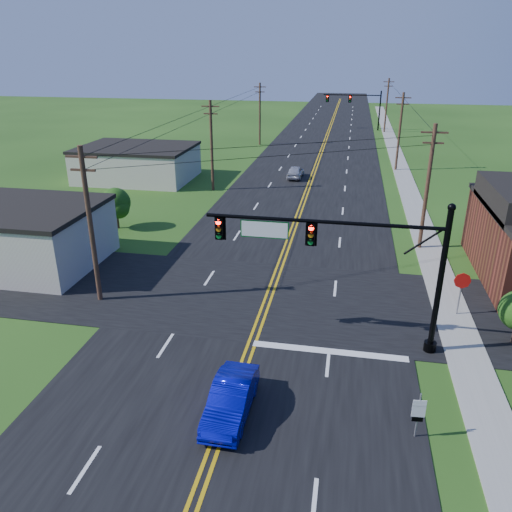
% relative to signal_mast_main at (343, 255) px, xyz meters
% --- Properties ---
extents(ground, '(260.00, 260.00, 0.00)m').
position_rel_signal_mast_main_xyz_m(ground, '(-4.34, -8.00, -4.75)').
color(ground, '#1F4012').
rests_on(ground, ground).
extents(road_main, '(16.00, 220.00, 0.04)m').
position_rel_signal_mast_main_xyz_m(road_main, '(-4.34, 42.00, -4.73)').
color(road_main, black).
rests_on(road_main, ground).
extents(road_cross, '(70.00, 10.00, 0.04)m').
position_rel_signal_mast_main_xyz_m(road_cross, '(-4.34, 4.00, -4.73)').
color(road_cross, black).
rests_on(road_cross, ground).
extents(sidewalk, '(2.00, 160.00, 0.08)m').
position_rel_signal_mast_main_xyz_m(sidewalk, '(6.16, 32.00, -4.71)').
color(sidewalk, gray).
rests_on(sidewalk, ground).
extents(signal_mast_main, '(11.30, 0.60, 7.48)m').
position_rel_signal_mast_main_xyz_m(signal_mast_main, '(0.00, 0.00, 0.00)').
color(signal_mast_main, black).
rests_on(signal_mast_main, ground).
extents(signal_mast_far, '(10.98, 0.60, 7.48)m').
position_rel_signal_mast_main_xyz_m(signal_mast_far, '(0.10, 72.00, -0.20)').
color(signal_mast_far, black).
rests_on(signal_mast_far, ground).
extents(cream_bldg_near, '(10.20, 8.20, 4.10)m').
position_rel_signal_mast_main_xyz_m(cream_bldg_near, '(-21.34, 6.00, -2.69)').
color(cream_bldg_near, beige).
rests_on(cream_bldg_near, ground).
extents(cream_bldg_far, '(12.20, 9.20, 3.70)m').
position_rel_signal_mast_main_xyz_m(cream_bldg_far, '(-23.34, 30.00, -2.89)').
color(cream_bldg_far, beige).
rests_on(cream_bldg_far, ground).
extents(utility_pole_left_a, '(1.80, 0.28, 9.00)m').
position_rel_signal_mast_main_xyz_m(utility_pole_left_a, '(-13.84, 2.00, -0.03)').
color(utility_pole_left_a, '#342417').
rests_on(utility_pole_left_a, ground).
extents(utility_pole_left_b, '(1.80, 0.28, 9.00)m').
position_rel_signal_mast_main_xyz_m(utility_pole_left_b, '(-13.84, 27.00, -0.03)').
color(utility_pole_left_b, '#342417').
rests_on(utility_pole_left_b, ground).
extents(utility_pole_left_c, '(1.80, 0.28, 9.00)m').
position_rel_signal_mast_main_xyz_m(utility_pole_left_c, '(-13.84, 54.00, -0.03)').
color(utility_pole_left_c, '#342417').
rests_on(utility_pole_left_c, ground).
extents(utility_pole_right_a, '(1.80, 0.28, 9.00)m').
position_rel_signal_mast_main_xyz_m(utility_pole_right_a, '(5.46, 14.00, -0.03)').
color(utility_pole_right_a, '#342417').
rests_on(utility_pole_right_a, ground).
extents(utility_pole_right_b, '(1.80, 0.28, 9.00)m').
position_rel_signal_mast_main_xyz_m(utility_pole_right_b, '(5.46, 40.00, -0.03)').
color(utility_pole_right_b, '#342417').
rests_on(utility_pole_right_b, ground).
extents(utility_pole_right_c, '(1.80, 0.28, 9.00)m').
position_rel_signal_mast_main_xyz_m(utility_pole_right_c, '(5.46, 70.00, -0.03)').
color(utility_pole_right_c, '#342417').
rests_on(utility_pole_right_c, ground).
extents(tree_right_back, '(3.00, 3.00, 4.10)m').
position_rel_signal_mast_main_xyz_m(tree_right_back, '(11.66, 18.00, -2.15)').
color(tree_right_back, '#342417').
rests_on(tree_right_back, ground).
extents(tree_left, '(2.40, 2.40, 3.37)m').
position_rel_signal_mast_main_xyz_m(tree_left, '(-18.34, 14.00, -2.59)').
color(tree_left, '#342417').
rests_on(tree_left, ground).
extents(blue_car, '(1.56, 4.32, 1.42)m').
position_rel_signal_mast_main_xyz_m(blue_car, '(-3.98, -6.23, -4.04)').
color(blue_car, '#070AA1').
rests_on(blue_car, ground).
extents(distant_car, '(1.78, 4.08, 1.37)m').
position_rel_signal_mast_main_xyz_m(distant_car, '(-6.01, 33.68, -4.06)').
color(distant_car, silver).
rests_on(distant_car, ground).
extents(route_sign, '(0.50, 0.10, 2.01)m').
position_rel_signal_mast_main_xyz_m(route_sign, '(3.16, -6.20, -3.58)').
color(route_sign, slate).
rests_on(route_sign, ground).
extents(stop_sign, '(0.91, 0.13, 2.56)m').
position_rel_signal_mast_main_xyz_m(stop_sign, '(6.40, 3.98, -2.90)').
color(stop_sign, slate).
rests_on(stop_sign, ground).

